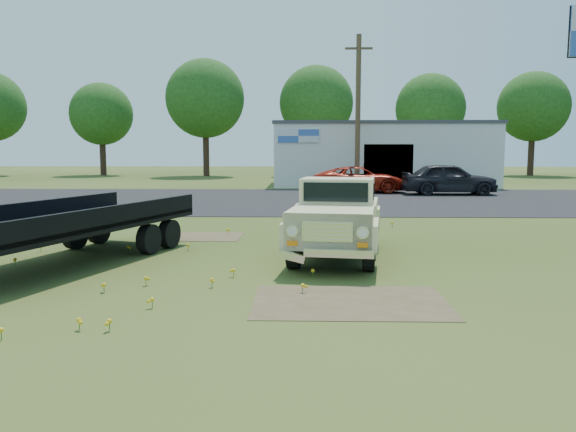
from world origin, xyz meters
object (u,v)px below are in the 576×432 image
(red_pickup, at_px, (360,180))
(flatbed_trailer, at_px, (64,217))
(vintage_pickup_truck, at_px, (338,217))
(dark_sedan, at_px, (449,179))

(red_pickup, bearing_deg, flatbed_trailer, 159.10)
(vintage_pickup_truck, bearing_deg, dark_sedan, 76.67)
(vintage_pickup_truck, xyz_separation_m, red_pickup, (2.39, 18.82, -0.16))
(dark_sedan, bearing_deg, red_pickup, 72.47)
(flatbed_trailer, relative_size, dark_sedan, 1.45)
(flatbed_trailer, distance_m, red_pickup, 21.40)
(vintage_pickup_truck, relative_size, flatbed_trailer, 0.68)
(flatbed_trailer, bearing_deg, red_pickup, 85.94)
(vintage_pickup_truck, distance_m, red_pickup, 18.97)
(vintage_pickup_truck, xyz_separation_m, flatbed_trailer, (-5.67, -1.00, 0.10))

